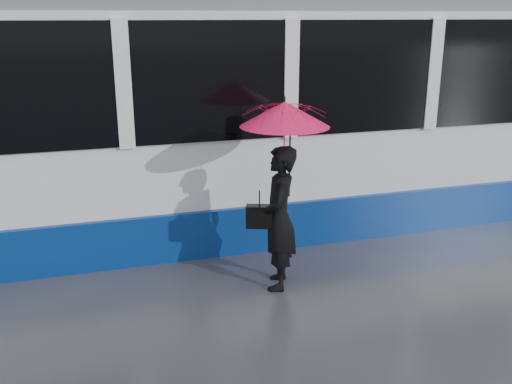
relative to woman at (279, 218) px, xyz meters
name	(u,v)px	position (x,y,z in m)	size (l,w,h in m)	color
ground	(273,297)	(-0.15, -0.25, -0.81)	(90.00, 90.00, 0.00)	#29292E
rails	(219,221)	(-0.15, 2.25, -0.80)	(34.00, 1.51, 0.02)	#3F3D38
woman	(279,218)	(0.00, 0.00, 0.00)	(0.59, 0.39, 1.62)	black
umbrella	(285,132)	(0.05, 0.00, 0.97)	(1.22, 1.22, 1.10)	#F4146D
handbag	(259,216)	(-0.22, 0.02, 0.04)	(0.32, 0.22, 0.43)	black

